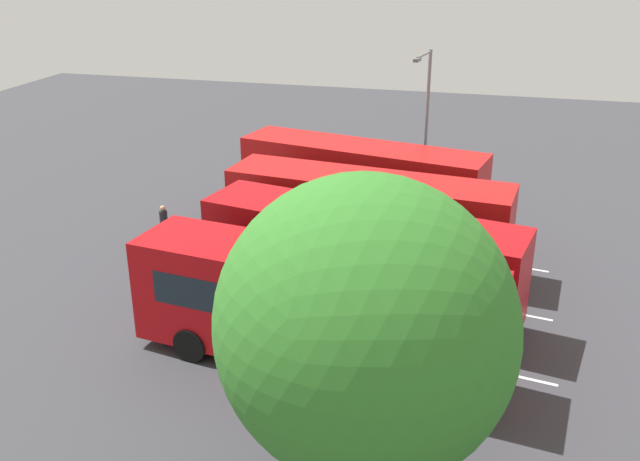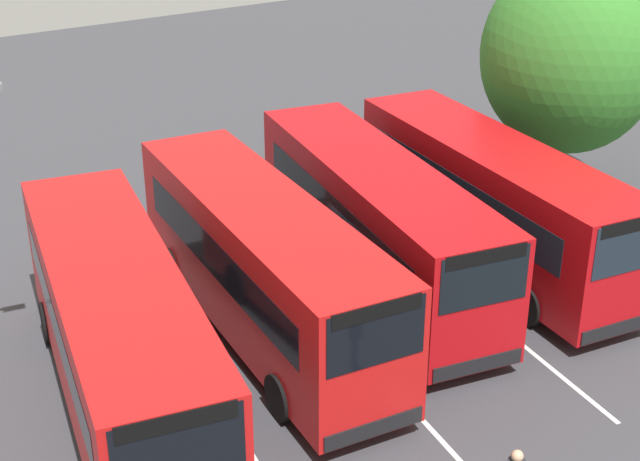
{
  "view_description": "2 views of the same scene",
  "coord_description": "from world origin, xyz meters",
  "px_view_note": "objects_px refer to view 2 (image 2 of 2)",
  "views": [
    {
      "loc": [
        -4.82,
        22.39,
        11.47
      ],
      "look_at": [
        1.35,
        -1.05,
        1.41
      ],
      "focal_mm": 39.67,
      "sensor_mm": 36.0,
      "label": 1
    },
    {
      "loc": [
        16.72,
        -11.36,
        11.9
      ],
      "look_at": [
        -1.48,
        0.74,
        1.64
      ],
      "focal_mm": 51.96,
      "sensor_mm": 36.0,
      "label": 2
    }
  ],
  "objects_px": {
    "bus_far_left": "(119,333)",
    "depot_tree": "(569,56)",
    "bus_center_left": "(264,263)",
    "bus_far_right": "(493,199)",
    "bus_center_right": "(376,220)"
  },
  "relations": [
    {
      "from": "bus_far_left",
      "to": "depot_tree",
      "type": "height_order",
      "value": "depot_tree"
    },
    {
      "from": "bus_far_left",
      "to": "bus_center_left",
      "type": "xyz_separation_m",
      "value": [
        -1.06,
        4.09,
        0.0
      ]
    },
    {
      "from": "bus_far_left",
      "to": "bus_far_right",
      "type": "height_order",
      "value": "same"
    },
    {
      "from": "bus_center_right",
      "to": "depot_tree",
      "type": "height_order",
      "value": "depot_tree"
    },
    {
      "from": "bus_center_left",
      "to": "bus_center_right",
      "type": "xyz_separation_m",
      "value": [
        -0.48,
        3.68,
        0.0
      ]
    },
    {
      "from": "bus_far_left",
      "to": "depot_tree",
      "type": "distance_m",
      "value": 17.21
    },
    {
      "from": "bus_center_left",
      "to": "bus_far_right",
      "type": "bearing_deg",
      "value": 95.11
    },
    {
      "from": "bus_far_right",
      "to": "bus_center_left",
      "type": "bearing_deg",
      "value": -83.28
    },
    {
      "from": "bus_center_left",
      "to": "bus_center_right",
      "type": "bearing_deg",
      "value": 103.72
    },
    {
      "from": "depot_tree",
      "to": "bus_center_left",
      "type": "bearing_deg",
      "value": -79.17
    },
    {
      "from": "bus_center_right",
      "to": "bus_far_right",
      "type": "xyz_separation_m",
      "value": [
        0.63,
        3.54,
        0.0
      ]
    },
    {
      "from": "bus_far_left",
      "to": "bus_center_right",
      "type": "bearing_deg",
      "value": 112.74
    },
    {
      "from": "bus_center_left",
      "to": "bus_far_right",
      "type": "xyz_separation_m",
      "value": [
        0.14,
        7.22,
        0.0
      ]
    },
    {
      "from": "bus_far_right",
      "to": "depot_tree",
      "type": "height_order",
      "value": "depot_tree"
    },
    {
      "from": "bus_center_left",
      "to": "depot_tree",
      "type": "distance_m",
      "value": 13.06
    }
  ]
}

